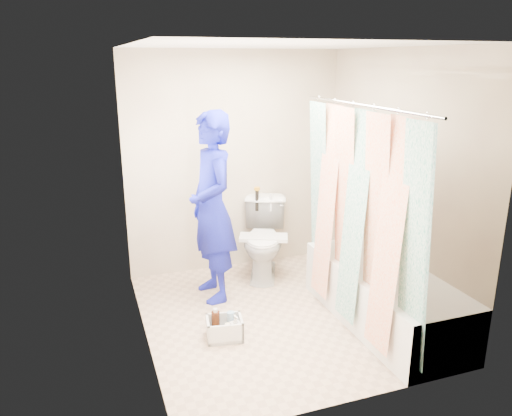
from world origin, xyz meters
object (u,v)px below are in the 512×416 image
object	(u,v)px
cleaning_caddy	(226,329)
bathtub	(384,295)
toilet	(264,239)
plumber	(212,208)

from	to	relation	value
cleaning_caddy	bathtub	bearing A→B (deg)	0.85
bathtub	toilet	bearing A→B (deg)	115.80
bathtub	plumber	bearing A→B (deg)	141.59
bathtub	cleaning_caddy	distance (m)	1.44
plumber	cleaning_caddy	distance (m)	1.18
plumber	toilet	bearing A→B (deg)	110.84
bathtub	plumber	distance (m)	1.78
plumber	bathtub	bearing A→B (deg)	46.97
cleaning_caddy	toilet	bearing A→B (deg)	65.27
bathtub	toilet	xyz separation A→B (m)	(-0.65, 1.34, 0.15)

